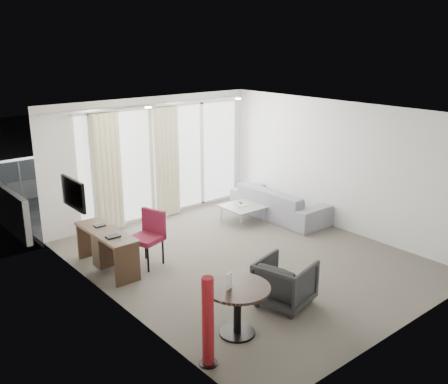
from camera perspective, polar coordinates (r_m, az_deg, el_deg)
floor at (r=8.95m, az=2.48°, el=-7.62°), size 5.00×6.00×0.00m
ceiling at (r=8.21m, az=2.71°, el=9.11°), size 5.00×6.00×0.00m
wall_left at (r=7.13m, az=-12.49°, el=-3.30°), size 0.00×6.00×2.60m
wall_right at (r=10.28m, az=12.98°, el=2.92°), size 0.00×6.00×2.60m
wall_front at (r=6.71m, az=20.15°, el=-5.29°), size 5.00×0.00×2.60m
window_panel at (r=10.98m, az=-6.78°, el=3.59°), size 4.00×0.02×2.38m
window_frame at (r=10.97m, az=-6.74°, el=3.58°), size 4.10×0.06×2.44m
curtain_left at (r=10.15m, az=-13.13°, el=2.14°), size 0.60×0.20×2.38m
curtain_right at (r=10.82m, az=-6.52°, el=3.40°), size 0.60×0.20×2.38m
curtain_track at (r=10.47m, az=-7.91°, el=9.85°), size 4.80×0.04×0.04m
downlight_a at (r=8.95m, az=-8.67°, el=9.53°), size 0.12×0.12×0.02m
downlight_b at (r=10.19m, az=1.62°, el=10.60°), size 0.12×0.12×0.02m
desk at (r=8.64m, az=-13.22°, el=-6.51°), size 0.46×1.47×0.69m
tv at (r=8.39m, az=-16.85°, el=-0.20°), size 0.05×0.80×0.50m
desk_chair at (r=8.61m, az=-8.90°, el=-5.35°), size 0.65×0.63×0.96m
round_table at (r=6.69m, az=1.54°, el=-13.38°), size 1.09×1.09×0.69m
menu_card at (r=6.45m, az=0.58°, el=-10.74°), size 0.12×0.06×0.22m
red_lamp at (r=6.01m, az=-1.84°, el=-14.62°), size 0.24×0.24×1.14m
tub_armchair at (r=7.42m, az=6.97°, el=-10.23°), size 0.92×0.90×0.69m
coffee_table at (r=10.64m, az=2.14°, el=-2.50°), size 0.81×0.81×0.36m
remote at (r=10.71m, az=1.91°, el=-1.31°), size 0.10×0.16×0.02m
magazine at (r=10.64m, az=2.01°, el=-1.45°), size 0.28×0.31×0.01m
sofa at (r=10.93m, az=6.32°, el=-1.18°), size 0.89×2.29×0.67m
terrace_slab at (r=12.57m, az=-10.37°, el=-0.80°), size 5.60×3.00×0.12m
rattan_chair_a at (r=12.65m, az=-6.28°, el=1.86°), size 0.71×0.71×0.89m
rattan_chair_b at (r=13.36m, az=-5.94°, el=2.56°), size 0.66×0.66×0.83m
rattan_table at (r=12.19m, az=-4.28°, el=0.47°), size 0.69×0.69×0.53m
balustrade at (r=13.67m, az=-13.51°, el=2.87°), size 5.50×0.06×1.05m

